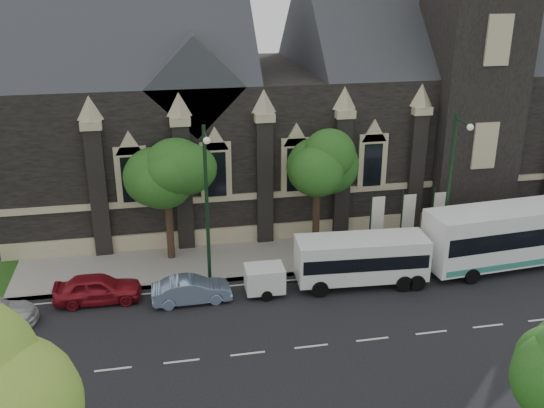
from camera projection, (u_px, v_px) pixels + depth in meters
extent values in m
plane|color=black|center=(311.00, 346.00, 28.28)|extent=(160.00, 160.00, 0.00)
cube|color=gray|center=(272.00, 257.00, 36.95)|extent=(80.00, 5.00, 0.15)
cube|color=black|center=(299.00, 134.00, 45.05)|extent=(40.00, 15.00, 10.00)
cube|color=#33353B|center=(128.00, 71.00, 41.09)|extent=(16.00, 15.00, 15.00)
cube|color=#33353B|center=(431.00, 62.00, 45.06)|extent=(20.00, 15.00, 15.00)
cube|color=#33353B|center=(192.00, 80.00, 37.69)|extent=(6.00, 6.00, 6.00)
cube|color=black|center=(469.00, 90.00, 39.92)|extent=(5.50, 5.50, 18.00)
cube|color=tan|center=(326.00, 191.00, 38.80)|extent=(40.00, 0.22, 0.40)
cube|color=tan|center=(324.00, 228.00, 39.74)|extent=(40.00, 0.25, 1.20)
cube|color=black|center=(296.00, 170.00, 37.73)|extent=(1.20, 0.12, 2.80)
cylinder|color=black|center=(316.00, 218.00, 37.72)|extent=(0.44, 0.44, 3.96)
sphere|color=#21551A|center=(318.00, 162.00, 36.40)|extent=(3.84, 3.84, 3.84)
sphere|color=#21551A|center=(326.00, 146.00, 36.93)|extent=(2.88, 2.88, 2.88)
cylinder|color=black|center=(170.00, 229.00, 36.10)|extent=(0.44, 0.44, 3.96)
sphere|color=#21551A|center=(166.00, 172.00, 34.81)|extent=(3.68, 3.68, 3.68)
sphere|color=#21551A|center=(177.00, 156.00, 35.31)|extent=(2.76, 2.76, 2.76)
cylinder|color=black|center=(448.00, 190.00, 35.15)|extent=(0.20, 0.20, 9.00)
cylinder|color=black|center=(463.00, 122.00, 32.90)|extent=(0.10, 1.60, 0.10)
sphere|color=silver|center=(470.00, 127.00, 32.21)|extent=(0.36, 0.36, 0.36)
cylinder|color=black|center=(207.00, 207.00, 32.62)|extent=(0.20, 0.20, 9.00)
cylinder|color=black|center=(205.00, 135.00, 30.38)|extent=(0.10, 1.60, 0.10)
sphere|color=silver|center=(207.00, 141.00, 29.68)|extent=(0.36, 0.36, 0.36)
cylinder|color=black|center=(370.00, 223.00, 36.88)|extent=(0.10, 0.10, 4.00)
cube|color=white|center=(378.00, 214.00, 36.75)|extent=(0.80, 0.04, 2.20)
cylinder|color=black|center=(401.00, 221.00, 37.24)|extent=(0.10, 0.10, 4.00)
cube|color=white|center=(409.00, 211.00, 37.11)|extent=(0.80, 0.04, 2.20)
cylinder|color=black|center=(432.00, 219.00, 37.60)|extent=(0.10, 0.10, 4.00)
cube|color=white|center=(439.00, 209.00, 37.47)|extent=(0.80, 0.04, 2.20)
cube|color=white|center=(529.00, 231.00, 35.56)|extent=(12.90, 3.70, 3.26)
cube|color=black|center=(529.00, 228.00, 35.48)|extent=(12.39, 3.70, 1.04)
cube|color=teal|center=(525.00, 252.00, 36.04)|extent=(12.39, 3.69, 0.35)
cylinder|color=black|center=(472.00, 276.00, 33.82)|extent=(0.92, 0.35, 0.90)
cylinder|color=black|center=(447.00, 256.00, 36.20)|extent=(0.92, 0.35, 0.90)
cube|color=white|center=(361.00, 258.00, 33.37)|extent=(7.31, 2.71, 2.32)
cube|color=black|center=(361.00, 256.00, 33.34)|extent=(7.03, 2.73, 0.78)
cylinder|color=black|center=(320.00, 289.00, 32.44)|extent=(0.92, 0.34, 0.90)
cylinder|color=black|center=(312.00, 270.00, 34.53)|extent=(0.92, 0.34, 0.90)
cylinder|color=black|center=(404.00, 284.00, 33.01)|extent=(0.92, 0.34, 0.90)
cylinder|color=black|center=(391.00, 265.00, 35.10)|extent=(0.92, 0.34, 0.90)
cylinder|color=black|center=(417.00, 283.00, 33.10)|extent=(0.92, 0.34, 0.90)
cylinder|color=black|center=(403.00, 264.00, 35.19)|extent=(0.92, 0.34, 0.90)
cube|color=silver|center=(265.00, 278.00, 32.57)|extent=(2.11, 1.60, 1.35)
cylinder|color=black|center=(267.00, 296.00, 32.09)|extent=(0.58, 0.22, 0.58)
cylinder|color=black|center=(262.00, 282.00, 33.51)|extent=(0.58, 0.22, 0.58)
cylinder|color=black|center=(289.00, 282.00, 32.91)|extent=(1.24, 0.11, 0.08)
imported|color=#7C92B3|center=(191.00, 290.00, 31.88)|extent=(4.20, 1.57, 1.37)
imported|color=maroon|center=(98.00, 288.00, 31.88)|extent=(4.56, 1.92, 1.54)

